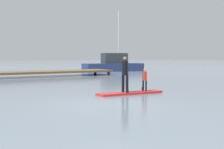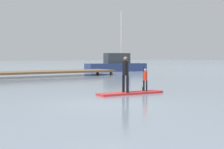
{
  "view_description": "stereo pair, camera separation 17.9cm",
  "coord_description": "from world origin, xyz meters",
  "views": [
    {
      "loc": [
        -6.81,
        -10.44,
        1.82
      ],
      "look_at": [
        1.23,
        1.42,
        1.03
      ],
      "focal_mm": 53.31,
      "sensor_mm": 36.0,
      "label": 1
    },
    {
      "loc": [
        -6.66,
        -10.54,
        1.82
      ],
      "look_at": [
        1.23,
        1.42,
        1.03
      ],
      "focal_mm": 53.31,
      "sensor_mm": 36.0,
      "label": 2
    }
  ],
  "objects": [
    {
      "name": "paddler_child_solo",
      "position": [
        3.73,
        2.23,
        0.72
      ],
      "size": [
        0.2,
        0.39,
        1.22
      ],
      "color": "black",
      "rests_on": "paddleboard_near"
    },
    {
      "name": "motor_boat_small_navy",
      "position": [
        15.89,
        22.71,
        0.78
      ],
      "size": [
        7.64,
        3.11,
        7.26
      ],
      "color": "navy",
      "rests_on": "ground"
    },
    {
      "name": "floating_dock",
      "position": [
        4.51,
        17.64,
        0.41
      ],
      "size": [
        13.55,
        3.15,
        0.5
      ],
      "color": "brown",
      "rests_on": "ground"
    },
    {
      "name": "paddler_adult",
      "position": [
        2.56,
        2.27,
        1.08
      ],
      "size": [
        0.32,
        0.53,
        1.82
      ],
      "color": "black",
      "rests_on": "paddleboard_near"
    },
    {
      "name": "paddleboard_near",
      "position": [
        2.89,
        2.26,
        0.05
      ],
      "size": [
        3.52,
        0.91,
        0.1
      ],
      "color": "red",
      "rests_on": "ground"
    },
    {
      "name": "ground_plane",
      "position": [
        0.0,
        0.0,
        0.0
      ],
      "size": [
        240.0,
        240.0,
        0.0
      ],
      "primitive_type": "plane",
      "color": "gray"
    }
  ]
}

